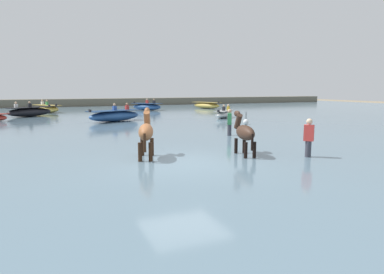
{
  "coord_description": "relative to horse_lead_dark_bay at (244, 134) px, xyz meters",
  "views": [
    {
      "loc": [
        -3.86,
        -9.53,
        2.61
      ],
      "look_at": [
        1.11,
        1.83,
        0.83
      ],
      "focal_mm": 31.61,
      "sensor_mm": 36.0,
      "label": 1
    }
  ],
  "objects": [
    {
      "name": "ground_plane",
      "position": [
        -2.39,
        -0.27,
        -1.08
      ],
      "size": [
        120.0,
        120.0,
        0.0
      ],
      "primitive_type": "plane",
      "color": "#84755B"
    },
    {
      "name": "water_surface",
      "position": [
        -2.39,
        9.73,
        -0.91
      ],
      "size": [
        90.0,
        90.0,
        0.33
      ],
      "primitive_type": "cube",
      "color": "slate",
      "rests_on": "ground"
    },
    {
      "name": "horse_lead_dark_bay",
      "position": [
        0.0,
        0.0,
        0.0
      ],
      "size": [
        0.66,
        1.69,
        1.83
      ],
      "color": "#382319",
      "rests_on": "ground"
    },
    {
      "name": "horse_trailing_chestnut",
      "position": [
        -3.22,
        0.9,
        0.08
      ],
      "size": [
        0.91,
        1.79,
        1.96
      ],
      "color": "brown",
      "rests_on": "ground"
    },
    {
      "name": "boat_distant_west",
      "position": [
        -1.73,
        14.13,
        -0.36
      ],
      "size": [
        4.2,
        2.81,
        1.25
      ],
      "color": "#28518E",
      "rests_on": "water_surface"
    },
    {
      "name": "boat_far_inshore",
      "position": [
        11.12,
        25.68,
        -0.39
      ],
      "size": [
        2.46,
        4.15,
        0.86
      ],
      "color": "gold",
      "rests_on": "water_surface"
    },
    {
      "name": "boat_far_offshore",
      "position": [
        -6.02,
        25.67,
        -0.38
      ],
      "size": [
        2.78,
        4.07,
        1.21
      ],
      "color": "gold",
      "rests_on": "water_surface"
    },
    {
      "name": "boat_near_starboard",
      "position": [
        6.72,
        13.61,
        -0.45
      ],
      "size": [
        2.56,
        2.46,
        1.04
      ],
      "color": "silver",
      "rests_on": "water_surface"
    },
    {
      "name": "boat_mid_outer",
      "position": [
        -7.39,
        21.06,
        -0.36
      ],
      "size": [
        3.81,
        2.8,
        1.25
      ],
      "color": "black",
      "rests_on": "water_surface"
    },
    {
      "name": "boat_near_port",
      "position": [
        3.78,
        25.14,
        -0.37
      ],
      "size": [
        3.15,
        3.42,
        1.22
      ],
      "color": "#28518E",
      "rests_on": "water_surface"
    },
    {
      "name": "person_wading_mid",
      "position": [
        1.8,
        -1.13,
        -0.21
      ],
      "size": [
        0.36,
        0.37,
        1.63
      ],
      "color": "#383842",
      "rests_on": "ground"
    },
    {
      "name": "person_wading_close",
      "position": [
        2.02,
        4.52,
        -0.21
      ],
      "size": [
        0.33,
        0.38,
        1.63
      ],
      "color": "#383842",
      "rests_on": "ground"
    },
    {
      "name": "channel_buoy",
      "position": [
        5.53,
        8.53,
        -0.57
      ],
      "size": [
        0.35,
        0.35,
        0.8
      ],
      "color": "silver",
      "rests_on": "water_surface"
    },
    {
      "name": "far_shoreline",
      "position": [
        -2.39,
        37.0,
        -0.43
      ],
      "size": [
        80.0,
        2.4,
        1.3
      ],
      "primitive_type": "cube",
      "color": "#605B4C",
      "rests_on": "ground"
    }
  ]
}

